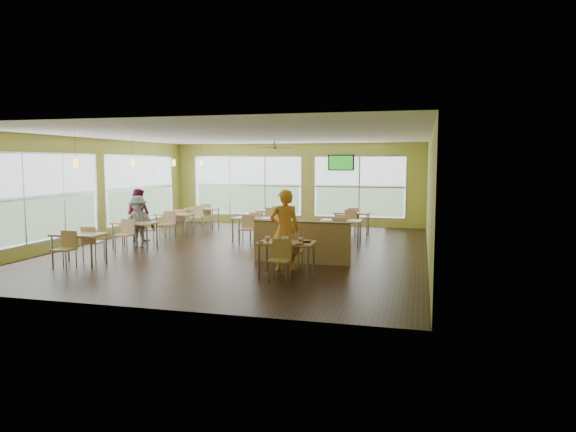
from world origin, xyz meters
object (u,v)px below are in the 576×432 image
object	(u,v)px
main_table	(287,247)
half_wall_divider	(302,242)
man_plaid	(285,230)
food_basket	(307,241)

from	to	relation	value
main_table	half_wall_divider	distance (m)	1.45
main_table	half_wall_divider	xyz separation A→B (m)	(0.00, 1.45, -0.11)
man_plaid	food_basket	xyz separation A→B (m)	(0.63, -0.54, -0.15)
main_table	food_basket	xyz separation A→B (m)	(0.43, 0.06, 0.15)
main_table	man_plaid	bearing A→B (deg)	108.50
man_plaid	main_table	bearing A→B (deg)	85.65
main_table	man_plaid	xyz separation A→B (m)	(-0.20, 0.60, 0.30)
man_plaid	food_basket	size ratio (longest dim) A/B	8.36
half_wall_divider	food_basket	world-z (taller)	half_wall_divider
food_basket	man_plaid	bearing A→B (deg)	139.40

